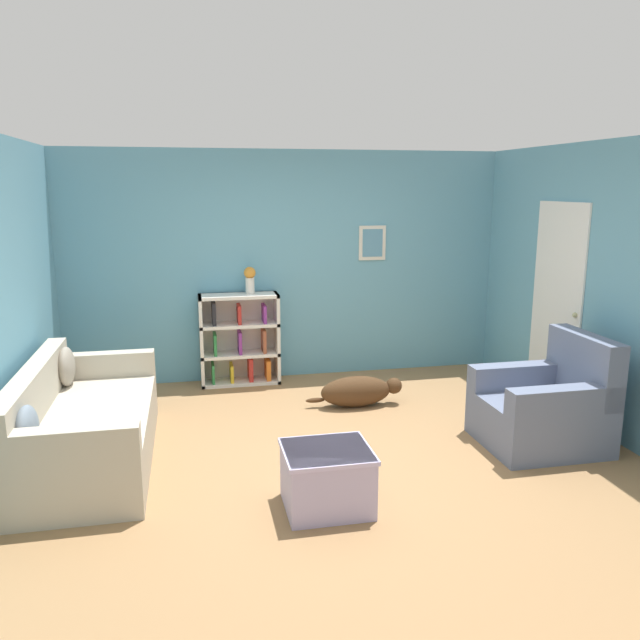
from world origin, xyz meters
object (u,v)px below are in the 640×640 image
object	(u,v)px
bookshelf	(240,340)
dog	(358,391)
recliner_chair	(547,407)
vase	(250,279)
couch	(83,428)
coffee_table	(327,477)

from	to	relation	value
bookshelf	dog	bearing A→B (deg)	-43.24
bookshelf	recliner_chair	size ratio (longest dim) A/B	1.06
recliner_chair	vase	bearing A→B (deg)	135.53
bookshelf	vase	world-z (taller)	vase
bookshelf	recliner_chair	xyz separation A→B (m)	(2.44, -2.29, -0.16)
couch	vase	size ratio (longest dim) A/B	6.85
bookshelf	recliner_chair	bearing A→B (deg)	-43.23
coffee_table	vase	bearing A→B (deg)	94.27
couch	bookshelf	distance (m)	2.34
bookshelf	dog	distance (m)	1.55
recliner_chair	dog	distance (m)	1.84
couch	recliner_chair	bearing A→B (deg)	-6.52
couch	coffee_table	distance (m)	2.09
coffee_table	vase	xyz separation A→B (m)	(-0.22, 2.95, 0.97)
coffee_table	vase	size ratio (longest dim) A/B	1.99
recliner_chair	dog	xyz separation A→B (m)	(-1.34, 1.26, -0.18)
dog	vase	bearing A→B (deg)	133.91
bookshelf	vase	xyz separation A→B (m)	(0.13, -0.02, 0.70)
vase	bookshelf	bearing A→B (deg)	170.12
couch	bookshelf	size ratio (longest dim) A/B	2.03
coffee_table	couch	bearing A→B (deg)	147.59
bookshelf	dog	size ratio (longest dim) A/B	1.02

